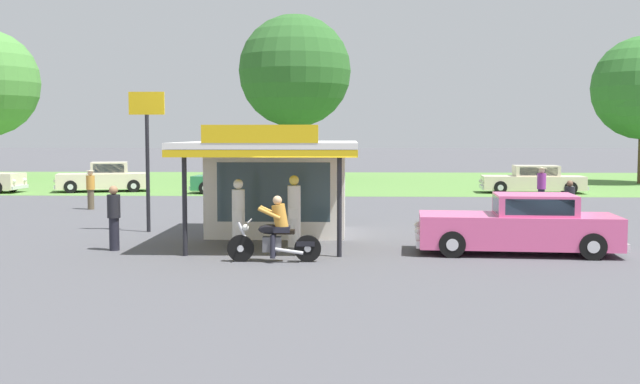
% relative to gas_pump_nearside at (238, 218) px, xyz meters
% --- Properties ---
extents(ground_plane, '(300.00, 300.00, 0.00)m').
position_rel_gas_pump_nearside_xyz_m(ground_plane, '(1.82, -0.46, -0.85)').
color(ground_plane, '#4C4C51').
extents(grass_verge_strip, '(120.00, 24.00, 0.01)m').
position_rel_gas_pump_nearside_xyz_m(grass_verge_strip, '(1.82, 29.54, -0.84)').
color(grass_verge_strip, '#56843D').
rests_on(grass_verge_strip, ground).
extents(service_station_kiosk, '(4.75, 6.86, 3.26)m').
position_rel_gas_pump_nearside_xyz_m(service_station_kiosk, '(0.73, 3.16, 0.80)').
color(service_station_kiosk, silver).
rests_on(service_station_kiosk, ground).
extents(gas_pump_nearside, '(0.44, 0.44, 1.86)m').
position_rel_gas_pump_nearside_xyz_m(gas_pump_nearside, '(0.00, 0.00, 0.00)').
color(gas_pump_nearside, slate).
rests_on(gas_pump_nearside, ground).
extents(gas_pump_offside, '(0.44, 0.44, 1.97)m').
position_rel_gas_pump_nearside_xyz_m(gas_pump_offside, '(1.46, 0.00, 0.05)').
color(gas_pump_offside, slate).
rests_on(gas_pump_offside, ground).
extents(motorcycle_with_rider, '(2.24, 0.70, 1.58)m').
position_rel_gas_pump_nearside_xyz_m(motorcycle_with_rider, '(1.15, -1.83, -0.19)').
color(motorcycle_with_rider, black).
rests_on(motorcycle_with_rider, ground).
extents(featured_classic_sedan, '(5.23, 2.18, 1.52)m').
position_rel_gas_pump_nearside_xyz_m(featured_classic_sedan, '(7.23, -0.33, -0.15)').
color(featured_classic_sedan, '#E55993').
rests_on(featured_classic_sedan, ground).
extents(parked_car_second_row_spare, '(5.11, 2.92, 1.56)m').
position_rel_gas_pump_nearside_xyz_m(parked_car_second_row_spare, '(-10.11, 20.36, -0.15)').
color(parked_car_second_row_spare, beige).
rests_on(parked_car_second_row_spare, ground).
extents(parked_car_back_row_far_left, '(5.42, 2.14, 1.43)m').
position_rel_gas_pump_nearside_xyz_m(parked_car_back_row_far_left, '(12.38, 20.22, -0.19)').
color(parked_car_back_row_far_left, beige).
rests_on(parked_car_back_row_far_left, ground).
extents(parked_car_back_row_centre_left, '(5.15, 2.13, 1.43)m').
position_rel_gas_pump_nearside_xyz_m(parked_car_back_row_centre_left, '(-2.62, 19.29, -0.19)').
color(parked_car_back_row_centre_left, '#2D844C').
rests_on(parked_car_back_row_centre_left, ground).
extents(bystander_leaning_by_kiosk, '(0.35, 0.35, 1.59)m').
position_rel_gas_pump_nearside_xyz_m(bystander_leaning_by_kiosk, '(-7.56, 10.71, -0.00)').
color(bystander_leaning_by_kiosk, brown).
rests_on(bystander_leaning_by_kiosk, ground).
extents(bystander_standing_back_lot, '(0.34, 0.34, 1.69)m').
position_rel_gas_pump_nearside_xyz_m(bystander_standing_back_lot, '(-3.24, -0.19, 0.05)').
color(bystander_standing_back_lot, black).
rests_on(bystander_standing_back_lot, ground).
extents(bystander_admiring_sedan, '(0.34, 0.34, 1.57)m').
position_rel_gas_pump_nearside_xyz_m(bystander_admiring_sedan, '(-0.93, 9.87, -0.03)').
color(bystander_admiring_sedan, brown).
rests_on(bystander_admiring_sedan, ground).
extents(bystander_chatting_near_pumps, '(0.38, 0.38, 1.74)m').
position_rel_gas_pump_nearside_xyz_m(bystander_chatting_near_pumps, '(10.45, 10.62, 0.09)').
color(bystander_chatting_near_pumps, black).
rests_on(bystander_chatting_near_pumps, ground).
extents(bystander_strolling_foreground, '(0.34, 0.34, 1.51)m').
position_rel_gas_pump_nearside_xyz_m(bystander_strolling_foreground, '(10.16, 5.70, -0.06)').
color(bystander_strolling_foreground, brown).
rests_on(bystander_strolling_foreground, ground).
extents(tree_oak_distant_spare, '(7.38, 7.38, 10.88)m').
position_rel_gas_pump_nearside_xyz_m(tree_oak_distant_spare, '(-0.75, 31.09, 6.32)').
color(tree_oak_distant_spare, brown).
rests_on(tree_oak_distant_spare, ground).
extents(roadside_pole_sign, '(1.10, 0.12, 4.33)m').
position_rel_gas_pump_nearside_xyz_m(roadside_pole_sign, '(-3.35, 3.66, 2.14)').
color(roadside_pole_sign, black).
rests_on(roadside_pole_sign, ground).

